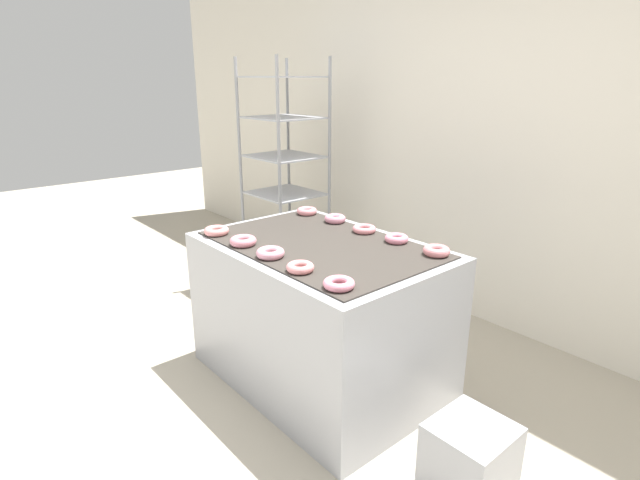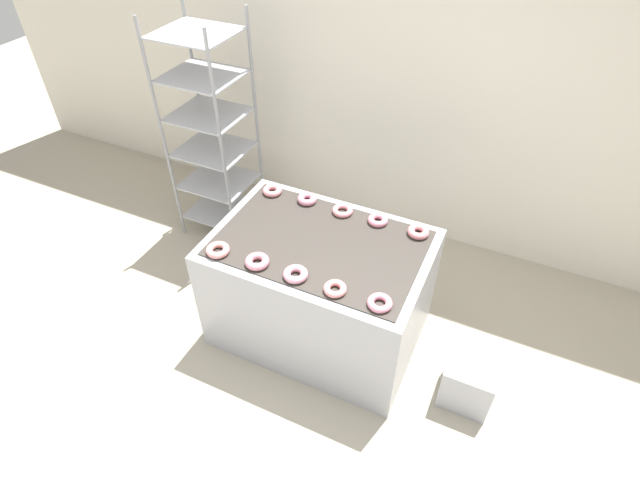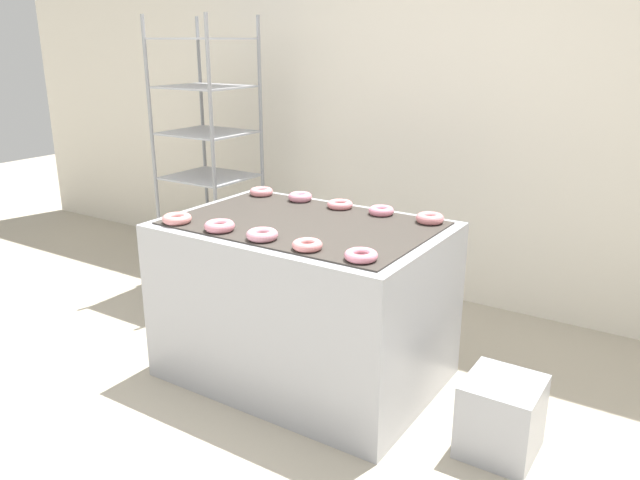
% 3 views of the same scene
% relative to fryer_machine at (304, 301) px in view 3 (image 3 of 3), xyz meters
% --- Properties ---
extents(ground_plane, '(14.00, 14.00, 0.00)m').
position_rel_fryer_machine_xyz_m(ground_plane, '(-0.00, -0.71, -0.42)').
color(ground_plane, '#B2A893').
extents(wall_back, '(8.00, 0.05, 2.80)m').
position_rel_fryer_machine_xyz_m(wall_back, '(-0.00, 1.41, 0.98)').
color(wall_back, silver).
rests_on(wall_back, ground_plane).
extents(fryer_machine, '(1.35, 0.92, 0.84)m').
position_rel_fryer_machine_xyz_m(fryer_machine, '(0.00, 0.00, 0.00)').
color(fryer_machine, '#A8AAB2').
rests_on(fryer_machine, ground_plane).
extents(baking_rack_cart, '(0.56, 0.52, 1.84)m').
position_rel_fryer_machine_xyz_m(baking_rack_cart, '(-1.27, 0.71, 0.52)').
color(baking_rack_cart, gray).
rests_on(baking_rack_cart, ground_plane).
extents(glaze_bin, '(0.31, 0.32, 0.34)m').
position_rel_fryer_machine_xyz_m(glaze_bin, '(1.07, -0.09, -0.25)').
color(glaze_bin, '#A8AAB2').
rests_on(glaze_bin, ground_plane).
extents(donut_near_leftmost, '(0.14, 0.14, 0.04)m').
position_rel_fryer_machine_xyz_m(donut_near_leftmost, '(-0.52, -0.34, 0.44)').
color(donut_near_leftmost, pink).
rests_on(donut_near_leftmost, fryer_machine).
extents(donut_near_left, '(0.14, 0.14, 0.05)m').
position_rel_fryer_machine_xyz_m(donut_near_left, '(-0.25, -0.33, 0.44)').
color(donut_near_left, pink).
rests_on(donut_near_left, fryer_machine).
extents(donut_near_center, '(0.14, 0.14, 0.04)m').
position_rel_fryer_machine_xyz_m(donut_near_center, '(0.00, -0.33, 0.44)').
color(donut_near_center, pink).
rests_on(donut_near_center, fryer_machine).
extents(donut_near_right, '(0.13, 0.13, 0.04)m').
position_rel_fryer_machine_xyz_m(donut_near_right, '(0.25, -0.33, 0.44)').
color(donut_near_right, pink).
rests_on(donut_near_right, fryer_machine).
extents(donut_near_rightmost, '(0.14, 0.14, 0.04)m').
position_rel_fryer_machine_xyz_m(donut_near_rightmost, '(0.51, -0.33, 0.44)').
color(donut_near_rightmost, pink).
rests_on(donut_near_rightmost, fryer_machine).
extents(donut_far_leftmost, '(0.13, 0.13, 0.04)m').
position_rel_fryer_machine_xyz_m(donut_far_leftmost, '(-0.52, 0.33, 0.44)').
color(donut_far_leftmost, pink).
rests_on(donut_far_leftmost, fryer_machine).
extents(donut_far_left, '(0.13, 0.13, 0.04)m').
position_rel_fryer_machine_xyz_m(donut_far_left, '(-0.26, 0.34, 0.44)').
color(donut_far_left, pink).
rests_on(donut_far_left, fryer_machine).
extents(donut_far_center, '(0.14, 0.14, 0.04)m').
position_rel_fryer_machine_xyz_m(donut_far_center, '(0.01, 0.33, 0.44)').
color(donut_far_center, pink).
rests_on(donut_far_center, fryer_machine).
extents(donut_far_right, '(0.13, 0.13, 0.04)m').
position_rel_fryer_machine_xyz_m(donut_far_right, '(0.25, 0.34, 0.44)').
color(donut_far_right, pink).
rests_on(donut_far_right, fryer_machine).
extents(donut_far_rightmost, '(0.14, 0.14, 0.05)m').
position_rel_fryer_machine_xyz_m(donut_far_rightmost, '(0.52, 0.33, 0.44)').
color(donut_far_rightmost, '#DC8287').
rests_on(donut_far_rightmost, fryer_machine).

